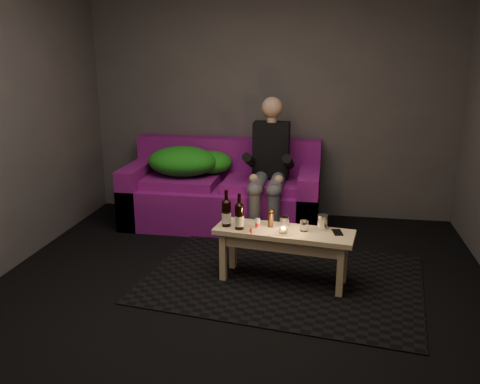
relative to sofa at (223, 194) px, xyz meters
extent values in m
plane|color=black|center=(0.45, -1.82, -0.32)|extent=(4.50, 4.50, 0.00)
plane|color=#4A474A|center=(0.45, 0.43, 0.98)|extent=(4.00, 0.00, 4.00)
cube|color=black|center=(0.77, -1.31, -0.31)|extent=(2.39, 1.88, 0.01)
cube|color=#730F76|center=(0.00, -0.05, -0.10)|extent=(2.04, 0.92, 0.43)
cube|color=#730F76|center=(0.00, 0.30, 0.33)|extent=(2.04, 0.22, 0.45)
cube|color=#730F76|center=(-0.92, -0.05, 0.00)|extent=(0.20, 0.92, 0.63)
cube|color=#730F76|center=(0.92, -0.05, 0.00)|extent=(0.20, 0.92, 0.63)
cube|color=#730F76|center=(-0.43, -0.10, 0.15)|extent=(0.76, 0.61, 0.10)
cube|color=#730F76|center=(0.43, -0.10, 0.15)|extent=(0.76, 0.61, 0.10)
ellipsoid|color=#177815|center=(-0.43, -0.05, 0.35)|extent=(0.73, 0.57, 0.31)
ellipsoid|color=#177815|center=(-0.14, 0.09, 0.32)|extent=(0.45, 0.37, 0.24)
ellipsoid|color=#177815|center=(-0.65, 0.07, 0.28)|extent=(0.33, 0.26, 0.16)
cube|color=black|center=(0.51, 0.00, 0.51)|extent=(0.37, 0.22, 0.56)
sphere|color=tan|center=(0.51, 0.00, 0.94)|extent=(0.21, 0.21, 0.21)
cylinder|color=#52535D|center=(0.42, -0.31, 0.22)|extent=(0.14, 0.51, 0.14)
cylinder|color=#52535D|center=(0.61, -0.31, 0.22)|extent=(0.14, 0.51, 0.14)
cylinder|color=#52535D|center=(0.42, -0.56, -0.06)|extent=(0.11, 0.11, 0.52)
cylinder|color=#52535D|center=(0.61, -0.56, -0.06)|extent=(0.11, 0.11, 0.52)
cube|color=black|center=(0.42, -0.62, -0.29)|extent=(0.09, 0.22, 0.06)
cube|color=black|center=(0.61, -0.62, -0.29)|extent=(0.09, 0.22, 0.06)
cube|color=#F0C08C|center=(0.77, -1.36, 0.11)|extent=(1.13, 0.49, 0.04)
cube|color=#F0C08C|center=(0.77, -1.36, 0.04)|extent=(0.98, 0.40, 0.10)
cube|color=#F0C08C|center=(0.29, -1.42, -0.11)|extent=(0.06, 0.06, 0.41)
cube|color=#F0C08C|center=(0.32, -1.17, -0.11)|extent=(0.06, 0.06, 0.41)
cube|color=#F0C08C|center=(1.22, -1.55, -0.11)|extent=(0.06, 0.06, 0.41)
cube|color=#F0C08C|center=(1.25, -1.30, -0.11)|extent=(0.06, 0.06, 0.41)
cylinder|color=black|center=(0.30, -1.35, 0.23)|extent=(0.07, 0.07, 0.20)
cylinder|color=white|center=(0.30, -1.35, 0.20)|extent=(0.08, 0.08, 0.09)
cone|color=black|center=(0.30, -1.35, 0.35)|extent=(0.07, 0.07, 0.03)
cylinder|color=black|center=(0.30, -1.35, 0.38)|extent=(0.03, 0.03, 0.10)
cylinder|color=black|center=(0.42, -1.40, 0.23)|extent=(0.07, 0.07, 0.20)
cylinder|color=white|center=(0.42, -1.40, 0.20)|extent=(0.07, 0.07, 0.08)
cone|color=black|center=(0.42, -1.40, 0.34)|extent=(0.07, 0.07, 0.03)
cylinder|color=black|center=(0.42, -1.40, 0.38)|extent=(0.03, 0.03, 0.09)
cylinder|color=silver|center=(0.56, -1.35, 0.17)|extent=(0.04, 0.04, 0.08)
cylinder|color=black|center=(0.66, -1.31, 0.19)|extent=(0.05, 0.05, 0.12)
cylinder|color=white|center=(0.77, -1.29, 0.17)|extent=(0.09, 0.09, 0.09)
cylinder|color=white|center=(0.77, -1.43, 0.16)|extent=(0.07, 0.07, 0.05)
sphere|color=orange|center=(0.77, -1.43, 0.17)|extent=(0.02, 0.02, 0.02)
cylinder|color=white|center=(0.93, -1.36, 0.17)|extent=(0.09, 0.09, 0.08)
cylinder|color=silver|center=(1.07, -1.28, 0.19)|extent=(0.09, 0.09, 0.11)
cube|color=black|center=(1.19, -1.35, 0.14)|extent=(0.09, 0.15, 0.01)
cube|color=red|center=(0.52, -1.44, 0.14)|extent=(0.03, 0.08, 0.01)
camera|label=1|loc=(1.07, -5.14, 1.52)|focal=38.00mm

